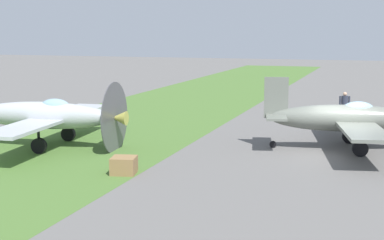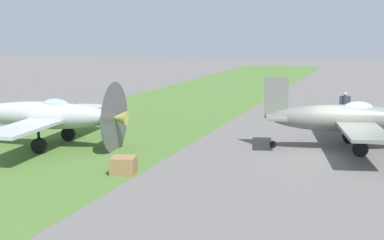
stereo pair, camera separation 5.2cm
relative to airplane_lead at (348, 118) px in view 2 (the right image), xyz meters
The scene contains 6 objects.
ground_plane 2.04m from the airplane_lead, ahead, with size 160.00×160.00×0.00m, color #605E5B.
grass_verge 12.72m from the airplane_lead, 83.38° to the right, with size 120.00×11.00×0.01m, color #476B2D.
airplane_lead is the anchor object (origin of this frame).
airplane_wingman 13.63m from the airplane_lead, 74.20° to the right, with size 9.75×7.72×3.46m.
ground_crew_chief 8.26m from the airplane_lead, behind, with size 0.38×0.62×1.73m.
supply_crate 10.52m from the airplane_lead, 46.80° to the right, with size 0.90×0.90×0.64m, color olive.
Camera 2 is at (24.51, 1.58, 5.32)m, focal length 53.24 mm.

